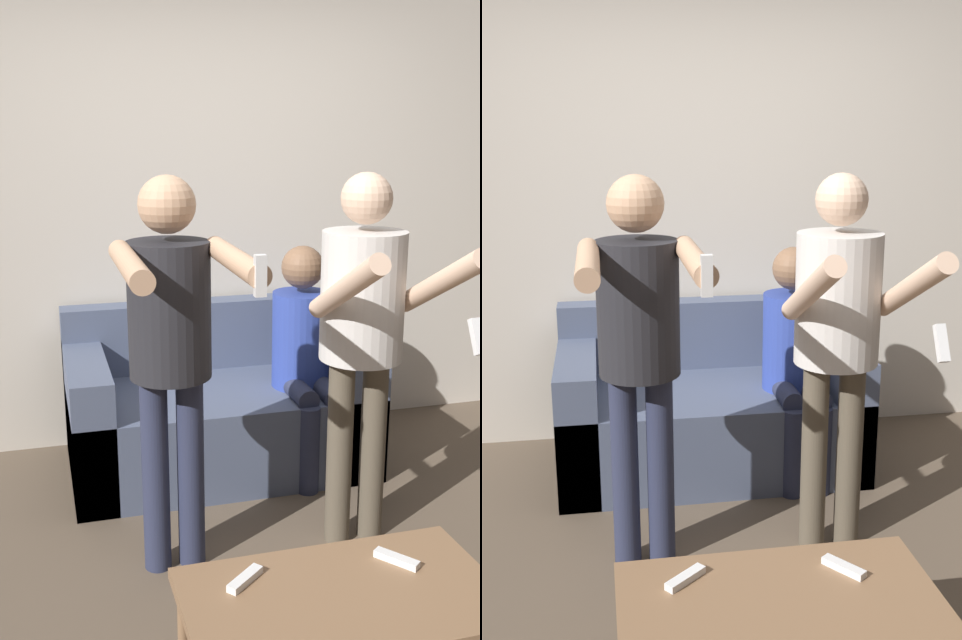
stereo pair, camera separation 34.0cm
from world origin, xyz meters
The scene contains 9 objects.
ground_plane centered at (0.00, 0.00, 0.00)m, with size 14.00×14.00×0.00m, color brown.
wall_back centered at (0.00, 1.78, 1.35)m, with size 6.40×0.06×2.70m.
couch centered at (0.05, 1.31, 0.29)m, with size 1.55×0.87×0.83m.
person_standing_left centered at (-0.35, 0.37, 1.01)m, with size 0.44×0.77×1.60m.
person_standing_right centered at (0.45, 0.38, 1.00)m, with size 0.46×0.75×1.60m.
person_seated centered at (0.47, 1.11, 0.66)m, with size 0.30×0.53×1.19m.
coffee_table centered at (0.00, -0.51, 0.36)m, with size 0.98×0.55×0.40m.
remote_near centered at (0.23, -0.40, 0.41)m, with size 0.12×0.14×0.02m.
remote_far centered at (-0.27, -0.38, 0.41)m, with size 0.14×0.12×0.02m.
Camera 1 is at (-0.83, -2.34, 1.77)m, focal length 42.00 mm.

